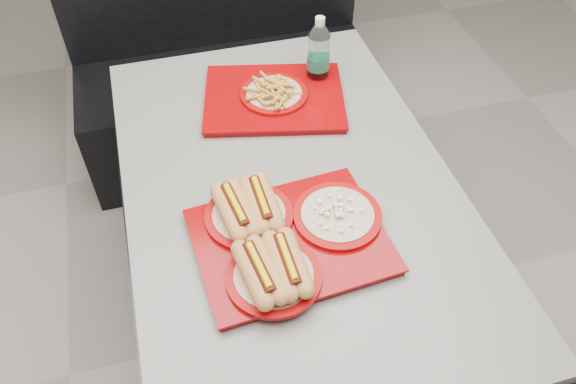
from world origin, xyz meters
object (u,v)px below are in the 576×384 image
object	(u,v)px
booth_bench	(225,67)
water_bottle	(318,55)
diner_table	(290,221)
tray_near	(282,237)
tray_far	(274,95)

from	to	relation	value
booth_bench	water_bottle	size ratio (longest dim) A/B	5.78
diner_table	booth_bench	xyz separation A→B (m)	(0.00, 1.09, -0.18)
diner_table	booth_bench	bearing A→B (deg)	90.00
diner_table	tray_near	distance (m)	0.30
diner_table	tray_far	size ratio (longest dim) A/B	2.81
booth_bench	tray_far	size ratio (longest dim) A/B	2.67
tray_near	water_bottle	world-z (taller)	water_bottle
booth_bench	tray_far	bearing A→B (deg)	-86.26
tray_far	water_bottle	distance (m)	0.20
diner_table	tray_far	world-z (taller)	tray_far
diner_table	tray_near	xyz separation A→B (m)	(-0.08, -0.21, 0.20)
diner_table	water_bottle	xyz separation A→B (m)	(0.21, 0.43, 0.27)
diner_table	tray_far	xyz separation A→B (m)	(0.05, 0.36, 0.19)
diner_table	water_bottle	distance (m)	0.55
tray_near	water_bottle	size ratio (longest dim) A/B	2.11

